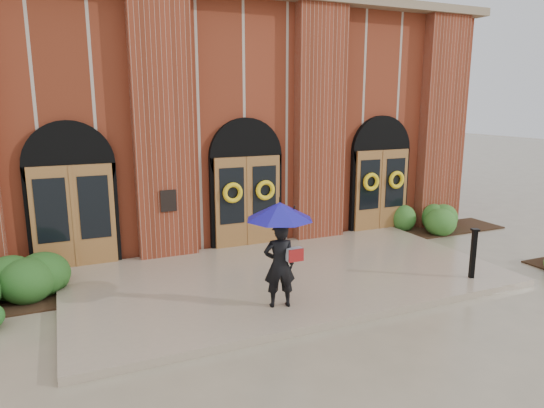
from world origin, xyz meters
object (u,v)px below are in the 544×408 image
man_with_umbrella (280,234)px  metal_post (473,252)px  hedge_wall_right (450,217)px  hedge_wall_left (45,278)px

man_with_umbrella → metal_post: size_ratio=1.81×
metal_post → hedge_wall_right: metal_post is taller
man_with_umbrella → metal_post: (4.70, -0.36, -0.86)m
metal_post → hedge_wall_right: 5.13m
man_with_umbrella → hedge_wall_left: size_ratio=0.61×
hedge_wall_left → hedge_wall_right: size_ratio=1.10×
metal_post → hedge_wall_right: bearing=51.8°
man_with_umbrella → hedge_wall_left: man_with_umbrella is taller
metal_post → hedge_wall_right: size_ratio=0.37×
hedge_wall_left → hedge_wall_right: bearing=4.4°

